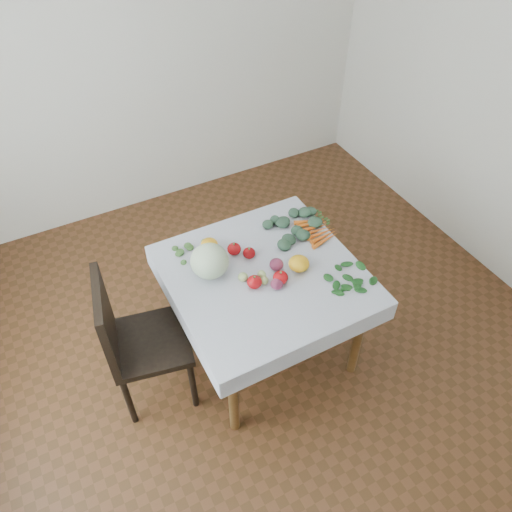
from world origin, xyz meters
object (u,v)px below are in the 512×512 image
at_px(table, 264,285).
at_px(heirloom_back, 209,245).
at_px(chair, 132,337).
at_px(cabbage, 210,261).
at_px(carrot_bunch, 317,231).

relative_size(table, heirloom_back, 9.26).
distance_m(chair, heirloom_back, 0.73).
relative_size(table, chair, 1.00).
bearing_deg(chair, heirloom_back, 24.46).
bearing_deg(table, heirloom_back, 120.45).
height_order(chair, cabbage, chair).
height_order(chair, heirloom_back, chair).
bearing_deg(heirloom_back, carrot_bunch, -15.25).
bearing_deg(table, carrot_bunch, 18.63).
height_order(heirloom_back, carrot_bunch, heirloom_back).
distance_m(table, carrot_bunch, 0.52).
distance_m(heirloom_back, carrot_bunch, 0.71).
bearing_deg(table, cabbage, 152.28).
relative_size(cabbage, heirloom_back, 2.13).
height_order(table, cabbage, cabbage).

